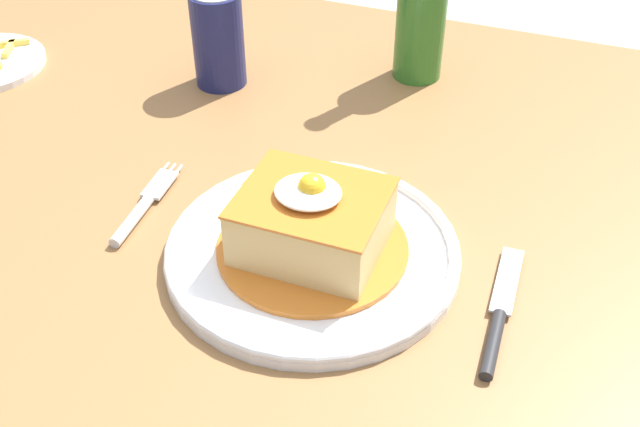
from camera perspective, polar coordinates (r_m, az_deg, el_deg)
dining_table at (r=0.92m, az=0.53°, el=-1.95°), size 1.36×0.87×0.72m
main_plate at (r=0.74m, az=-0.56°, el=-2.77°), size 0.28×0.28×0.02m
sandwich_meal at (r=0.72m, az=-0.58°, el=-0.82°), size 0.19×0.19×0.09m
fork at (r=0.82m, az=-13.14°, el=0.37°), size 0.03×0.14×0.01m
knife at (r=0.69m, az=13.03°, el=-8.05°), size 0.02×0.17×0.01m
soda_can at (r=1.01m, az=-7.58°, el=12.72°), size 0.07×0.07×0.12m
beer_bottle_green at (r=1.01m, az=7.61°, el=15.14°), size 0.06×0.06×0.27m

